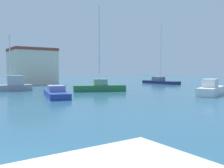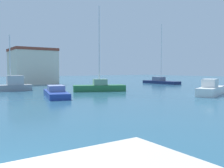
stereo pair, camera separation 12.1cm
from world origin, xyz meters
name	(u,v)px [view 1 (the left image)]	position (x,y,z in m)	size (l,w,h in m)	color
water	(100,91)	(15.00, 20.00, 0.00)	(160.00, 160.00, 0.00)	#285670
sailboat_grey_outer_mooring	(12,85)	(6.31, 26.93, 0.72)	(5.14, 2.17, 6.97)	gray
motorboat_white_distant_east	(211,89)	(22.48, 9.84, 0.58)	(6.47, 3.89, 1.70)	white
sailboat_navy_distant_north	(160,81)	(33.70, 28.40, 0.48)	(2.33, 8.01, 11.28)	#19234C
motorboat_blue_behind_lamppost	(56,93)	(8.37, 17.41, 0.40)	(3.50, 7.18, 1.12)	#233D93
sailboat_green_near_pier	(99,87)	(15.15, 20.36, 0.57)	(6.58, 4.11, 10.44)	#28703D
harbor_office	(32,66)	(13.29, 42.06, 3.35)	(7.78, 7.91, 6.68)	beige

